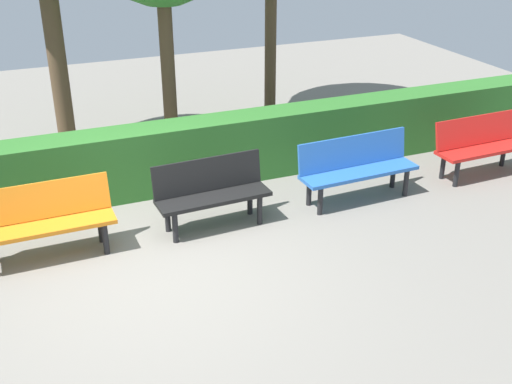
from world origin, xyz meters
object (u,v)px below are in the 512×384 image
bench_red (480,144)px  bench_orange (45,218)px  bench_black (211,190)px  bench_blue (357,165)px

bench_red → bench_orange: (6.11, -0.01, 0.00)m
bench_red → bench_orange: size_ratio=0.95×
bench_orange → bench_black: bearing=178.6°
bench_blue → bench_black: same height
bench_red → bench_orange: bearing=-1.9°
bench_blue → bench_orange: size_ratio=1.09×
bench_black → bench_orange: bearing=-3.1°
bench_red → bench_black: (4.13, 0.01, -0.00)m
bench_black → bench_orange: bench_black is taller
bench_red → bench_blue: (2.08, 0.02, 0.00)m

